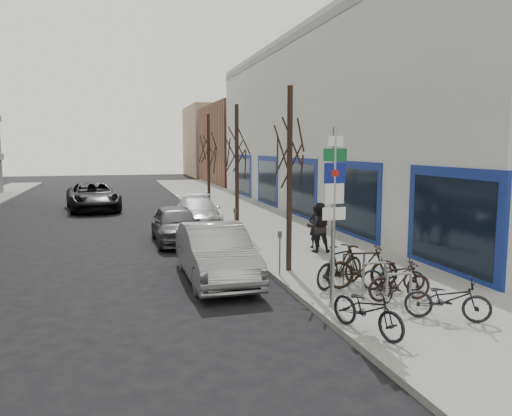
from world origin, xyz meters
TOP-DOWN VIEW (x-y plane):
  - ground at (0.00, 0.00)m, footprint 120.00×120.00m
  - sidewalk_east at (4.50, 10.00)m, footprint 5.00×70.00m
  - commercial_building at (17.00, 16.00)m, footprint 20.00×32.00m
  - brick_building_far at (13.00, 40.00)m, footprint 12.00×14.00m
  - tan_building_far at (13.50, 55.00)m, footprint 13.00×12.00m
  - highway_sign_pole at (2.40, -0.01)m, footprint 0.55×0.10m
  - bike_rack at (3.80, 0.60)m, footprint 0.66×2.26m
  - tree_near at (2.60, 3.50)m, footprint 1.80×1.80m
  - tree_mid at (2.60, 10.00)m, footprint 1.80×1.80m
  - tree_far at (2.60, 16.50)m, footprint 1.80×1.80m
  - meter_front at (2.15, 3.00)m, footprint 0.10×0.08m
  - meter_mid at (2.15, 8.50)m, footprint 0.10×0.08m
  - meter_back at (2.15, 14.00)m, footprint 0.10×0.08m
  - bike_near_left at (2.41, -1.65)m, footprint 1.12×1.91m
  - bike_near_right at (4.13, -0.01)m, footprint 1.63×0.59m
  - bike_mid_curb at (4.44, 0.79)m, footprint 1.64×1.02m
  - bike_mid_inner at (3.30, 1.49)m, footprint 1.93×1.35m
  - bike_far_curb at (4.38, -1.44)m, footprint 1.75×1.39m
  - bike_far_inner at (3.76, 1.16)m, footprint 2.00×0.91m
  - parked_car_front at (0.40, 3.51)m, footprint 1.72×4.83m
  - parked_car_mid at (-0.01, 9.50)m, footprint 1.80×4.34m
  - parked_car_back at (1.38, 12.89)m, footprint 2.41×5.12m
  - lane_car at (-3.60, 21.07)m, footprint 3.54×6.35m
  - pedestrian_near at (4.64, 6.43)m, footprint 0.67×0.56m
  - pedestrian_far at (4.45, 5.66)m, footprint 0.74×0.59m

SIDE VIEW (x-z plane):
  - ground at x=0.00m, z-range 0.00..0.00m
  - sidewalk_east at x=4.50m, z-range 0.00..0.15m
  - bike_mid_curb at x=4.44m, z-range 0.15..1.11m
  - bike_near_right at x=4.13m, z-range 0.15..1.12m
  - bike_rack at x=3.80m, z-range 0.24..1.07m
  - bike_far_curb at x=4.38m, z-range 0.15..1.22m
  - bike_near_left at x=2.41m, z-range 0.15..1.26m
  - bike_mid_inner at x=3.30m, z-range 0.15..1.29m
  - parked_car_back at x=1.38m, z-range 0.00..1.44m
  - bike_far_inner at x=3.76m, z-range 0.15..1.32m
  - parked_car_mid at x=-0.01m, z-range 0.00..1.47m
  - parked_car_front at x=0.40m, z-range 0.00..1.59m
  - lane_car at x=-3.60m, z-range 0.00..1.68m
  - meter_front at x=2.15m, z-range 0.28..1.55m
  - meter_mid at x=2.15m, z-range 0.28..1.55m
  - meter_back at x=2.15m, z-range 0.28..1.55m
  - pedestrian_near at x=4.64m, z-range 0.15..1.72m
  - pedestrian_far at x=4.45m, z-range 0.15..1.90m
  - highway_sign_pole at x=2.40m, z-range 0.36..4.56m
  - brick_building_far at x=13.00m, z-range 0.00..8.00m
  - tree_near at x=2.60m, z-range 1.35..6.85m
  - tree_mid at x=2.60m, z-range 1.35..6.85m
  - tree_far at x=2.60m, z-range 1.35..6.85m
  - tan_building_far at x=13.50m, z-range 0.00..9.00m
  - commercial_building at x=17.00m, z-range 0.00..10.00m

